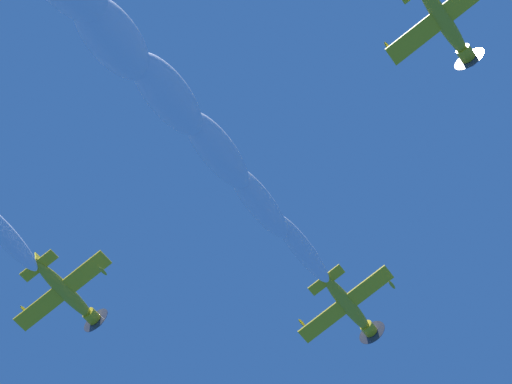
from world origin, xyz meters
The scene contains 4 objects.
airplane_lead centered at (2.06, 4.59, 64.35)m, with size 6.96×7.48×2.78m.
airplane_left_wingman centered at (-15.95, 12.86, 63.23)m, with size 6.96×7.46×2.82m.
airplane_right_wingman centered at (-4.20, -16.22, 63.47)m, with size 6.93×7.46×2.63m.
smoke_trail_lead centered at (-22.21, -6.22, 62.31)m, with size 34.13×17.20×5.53m.
Camera 1 is at (-23.74, -27.03, 1.42)m, focal length 73.40 mm.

